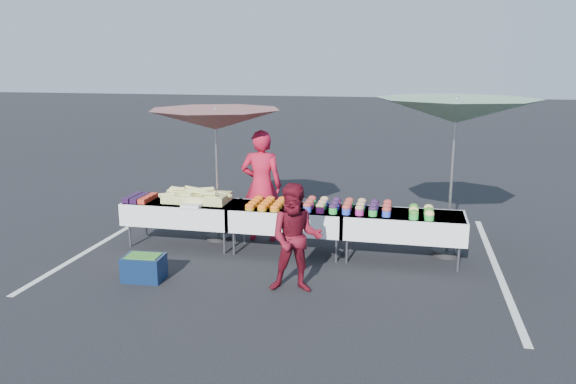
% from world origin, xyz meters
% --- Properties ---
extents(ground, '(80.00, 80.00, 0.00)m').
position_xyz_m(ground, '(0.00, 0.00, 0.00)').
color(ground, black).
extents(stripe_left, '(0.10, 5.00, 0.00)m').
position_xyz_m(stripe_left, '(-3.20, 0.00, 0.00)').
color(stripe_left, silver).
rests_on(stripe_left, ground).
extents(stripe_right, '(0.10, 5.00, 0.00)m').
position_xyz_m(stripe_right, '(3.20, 0.00, 0.00)').
color(stripe_right, silver).
rests_on(stripe_right, ground).
extents(table_left, '(1.86, 0.81, 0.75)m').
position_xyz_m(table_left, '(-1.80, 0.00, 0.58)').
color(table_left, white).
rests_on(table_left, ground).
extents(table_center, '(1.86, 0.81, 0.75)m').
position_xyz_m(table_center, '(0.00, 0.00, 0.58)').
color(table_center, white).
rests_on(table_center, ground).
extents(table_right, '(1.86, 0.81, 0.75)m').
position_xyz_m(table_right, '(1.80, 0.00, 0.58)').
color(table_right, white).
rests_on(table_right, ground).
extents(berry_punnets, '(0.40, 0.54, 0.08)m').
position_xyz_m(berry_punnets, '(-2.51, -0.06, 0.79)').
color(berry_punnets, black).
rests_on(berry_punnets, table_left).
extents(corn_pile, '(1.16, 0.57, 0.26)m').
position_xyz_m(corn_pile, '(-1.56, 0.04, 0.84)').
color(corn_pile, tan).
rests_on(corn_pile, table_left).
extents(plastic_bags, '(0.30, 0.25, 0.05)m').
position_xyz_m(plastic_bags, '(-1.50, -0.30, 0.78)').
color(plastic_bags, white).
rests_on(plastic_bags, table_left).
extents(carrot_bowls, '(0.55, 0.69, 0.11)m').
position_xyz_m(carrot_bowls, '(-0.35, -0.01, 0.80)').
color(carrot_bowls, '#C57915').
rests_on(carrot_bowls, table_center).
extents(potato_cups, '(1.34, 0.58, 0.16)m').
position_xyz_m(potato_cups, '(0.95, 0.00, 0.83)').
color(potato_cups, blue).
rests_on(potato_cups, table_right).
extents(bean_baskets, '(0.36, 0.50, 0.15)m').
position_xyz_m(bean_baskets, '(2.06, -0.10, 0.82)').
color(bean_baskets, green).
rests_on(bean_baskets, table_right).
extents(vendor, '(0.74, 0.53, 1.91)m').
position_xyz_m(vendor, '(-0.58, 0.55, 0.95)').
color(vendor, '#AD132E').
rests_on(vendor, ground).
extents(customer, '(0.78, 0.64, 1.48)m').
position_xyz_m(customer, '(0.43, -1.50, 0.74)').
color(customer, maroon).
rests_on(customer, ground).
extents(umbrella_left, '(2.35, 2.35, 2.27)m').
position_xyz_m(umbrella_left, '(-1.32, 0.40, 2.06)').
color(umbrella_left, black).
rests_on(umbrella_left, ground).
extents(umbrella_right, '(2.66, 2.66, 2.50)m').
position_xyz_m(umbrella_right, '(2.50, 0.40, 2.27)').
color(umbrella_right, black).
rests_on(umbrella_right, ground).
extents(storage_bin, '(0.57, 0.43, 0.36)m').
position_xyz_m(storage_bin, '(-1.74, -1.57, 0.19)').
color(storage_bin, '#0C1D3D').
rests_on(storage_bin, ground).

